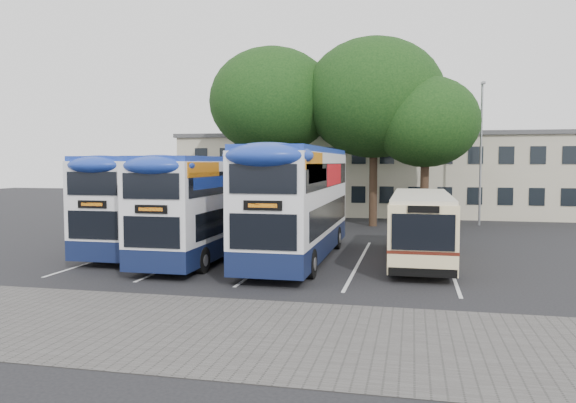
# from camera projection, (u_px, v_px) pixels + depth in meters

# --- Properties ---
(ground) EXTENTS (120.00, 120.00, 0.00)m
(ground) POSITION_uv_depth(u_px,v_px,m) (353.00, 290.00, 17.70)
(ground) COLOR black
(ground) RESTS_ON ground
(paving_strip) EXTENTS (40.00, 6.00, 0.01)m
(paving_strip) POSITION_uv_depth(u_px,v_px,m) (246.00, 332.00, 13.26)
(paving_strip) COLOR #595654
(paving_strip) RESTS_ON ground
(bay_lines) EXTENTS (14.12, 11.00, 0.01)m
(bay_lines) POSITION_uv_depth(u_px,v_px,m) (275.00, 259.00, 23.38)
(bay_lines) COLOR silver
(bay_lines) RESTS_ON ground
(depot_building) EXTENTS (32.40, 8.40, 6.20)m
(depot_building) POSITION_uv_depth(u_px,v_px,m) (389.00, 173.00, 43.76)
(depot_building) COLOR #B9AE95
(depot_building) RESTS_ON ground
(lamp_post) EXTENTS (0.25, 1.05, 9.06)m
(lamp_post) POSITION_uv_depth(u_px,v_px,m) (481.00, 145.00, 35.49)
(lamp_post) COLOR gray
(lamp_post) RESTS_ON ground
(tree_left) EXTENTS (8.11, 8.11, 11.41)m
(tree_left) POSITION_uv_depth(u_px,v_px,m) (272.00, 101.00, 36.17)
(tree_left) COLOR black
(tree_left) RESTS_ON ground
(tree_mid) EXTENTS (8.76, 8.76, 11.74)m
(tree_mid) POSITION_uv_depth(u_px,v_px,m) (374.00, 98.00, 34.85)
(tree_mid) COLOR black
(tree_mid) RESTS_ON ground
(tree_right) EXTENTS (6.34, 6.34, 9.11)m
(tree_right) POSITION_uv_depth(u_px,v_px,m) (426.00, 122.00, 33.13)
(tree_right) COLOR black
(tree_right) RESTS_ON ground
(bus_dd_left) EXTENTS (2.47, 10.20, 4.25)m
(bus_dd_left) POSITION_uv_depth(u_px,v_px,m) (155.00, 199.00, 25.78)
(bus_dd_left) COLOR #111A3E
(bus_dd_left) RESTS_ON ground
(bus_dd_mid) EXTENTS (2.47, 10.18, 4.24)m
(bus_dd_mid) POSITION_uv_depth(u_px,v_px,m) (206.00, 202.00, 23.65)
(bus_dd_mid) COLOR #111A3E
(bus_dd_mid) RESTS_ON ground
(bus_dd_right) EXTENTS (2.67, 11.03, 4.60)m
(bus_dd_right) POSITION_uv_depth(u_px,v_px,m) (298.00, 199.00, 23.01)
(bus_dd_right) COLOR #111A3E
(bus_dd_right) RESTS_ON ground
(bus_single) EXTENTS (2.35, 9.23, 2.75)m
(bus_single) POSITION_uv_depth(u_px,v_px,m) (421.00, 223.00, 22.80)
(bus_single) COLOR #F9E1A6
(bus_single) RESTS_ON ground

